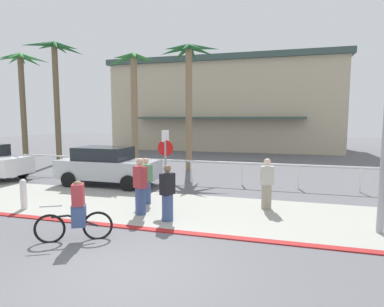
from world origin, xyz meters
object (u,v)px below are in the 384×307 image
Objects in this scene: palm_tree_0 at (22,78)px; pedestrian_1 at (146,183)px; stop_sign_bike_lane at (165,157)px; pedestrian_3 at (167,195)px; car_silver_1 at (108,166)px; palm_tree_2 at (133,85)px; palm_tree_3 at (189,74)px; pedestrian_0 at (267,186)px; cyclist_black_0 at (77,212)px; bollard_2 at (24,194)px; palm_tree_1 at (56,72)px; pedestrian_2 at (140,189)px.

palm_tree_0 is 4.52× the size of pedestrian_1.
stop_sign_bike_lane reaches higher than pedestrian_3.
palm_tree_0 reaches higher than car_silver_1.
palm_tree_2 is at bearing 119.05° from pedestrian_1.
palm_tree_0 reaches higher than pedestrian_3.
pedestrian_0 is (4.69, -7.01, -4.64)m from palm_tree_3.
cyclist_black_0 is at bearing -136.81° from pedestrian_0.
stop_sign_bike_lane is 2.56× the size of bollard_2.
palm_tree_3 is at bearing 72.69° from bollard_2.
palm_tree_3 is 1.60× the size of car_silver_1.
pedestrian_3 is at bearing -34.02° from palm_tree_0.
palm_tree_0 reaches higher than palm_tree_2.
palm_tree_0 reaches higher than cyclist_black_0.
car_silver_1 is at bearing 144.30° from stop_sign_bike_lane.
palm_tree_2 is 3.15m from palm_tree_3.
bollard_2 is at bearing -47.15° from palm_tree_0.
pedestrian_0 is at bearing -27.65° from palm_tree_1.
pedestrian_0 is at bearing 43.19° from cyclist_black_0.
stop_sign_bike_lane is 13.68m from palm_tree_1.
palm_tree_1 is at bearing 152.35° from pedestrian_0.
palm_tree_2 is (8.63, -1.27, -0.84)m from palm_tree_0.
stop_sign_bike_lane is 1.54× the size of pedestrian_0.
car_silver_1 is 4.89m from pedestrian_2.
pedestrian_0 is 3.36m from pedestrian_3.
car_silver_1 is 3.82m from pedestrian_1.
pedestrian_0 is 4.04m from pedestrian_2.
palm_tree_2 is at bearing -156.67° from palm_tree_3.
cyclist_black_0 is (2.69, -5.95, -0.18)m from car_silver_1.
car_silver_1 is 6.53m from cyclist_black_0.
palm_tree_0 is at bearing 148.92° from stop_sign_bike_lane.
palm_tree_1 is at bearing 141.47° from pedestrian_1.
pedestrian_3 is at bearing 50.89° from cyclist_black_0.
pedestrian_0 is (16.15, -7.06, -4.82)m from palm_tree_0.
palm_tree_3 is 4.30× the size of pedestrian_3.
stop_sign_bike_lane is at bearing -16.65° from pedestrian_1.
cyclist_black_0 reaches higher than bollard_2.
stop_sign_bike_lane is 15.61m from palm_tree_0.
pedestrian_2 is (1.01, -8.69, -4.60)m from palm_tree_3.
palm_tree_0 reaches higher than pedestrian_1.
pedestrian_3 is (13.48, -9.10, -4.83)m from palm_tree_0.
palm_tree_1 is (-10.38, 7.86, 4.22)m from stop_sign_bike_lane.
pedestrian_2 is (0.59, 2.32, 0.12)m from cyclist_black_0.
pedestrian_0 is (13.58, -7.12, -5.13)m from palm_tree_1.
pedestrian_1 is (-0.82, 0.24, -0.94)m from stop_sign_bike_lane.
cyclist_black_0 is (9.32, -11.12, -5.20)m from palm_tree_1.
bollard_2 is (-4.35, -1.46, -1.16)m from stop_sign_bike_lane.
stop_sign_bike_lane is 1.68m from pedestrian_3.
pedestrian_1 is (3.53, 1.70, 0.22)m from bollard_2.
bollard_2 is 0.15× the size of palm_tree_2.
bollard_2 is 13.61m from palm_tree_0.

